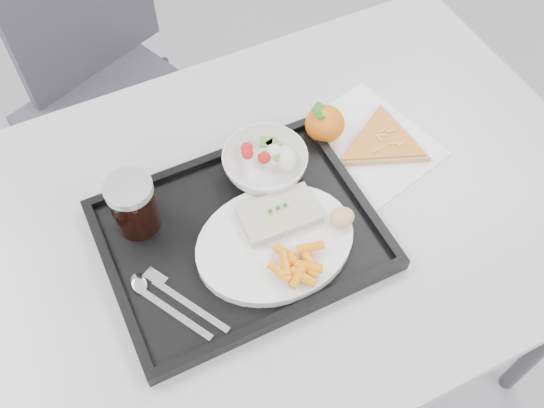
{
  "coord_description": "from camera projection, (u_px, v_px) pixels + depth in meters",
  "views": [
    {
      "loc": [
        -0.26,
        -0.23,
        1.64
      ],
      "look_at": [
        -0.01,
        0.3,
        0.77
      ],
      "focal_mm": 40.0,
      "sensor_mm": 36.0,
      "label": 1
    }
  ],
  "objects": [
    {
      "name": "table",
      "position": [
        275.0,
        229.0,
        1.12
      ],
      "size": [
        1.2,
        0.8,
        0.75
      ],
      "color": "silver",
      "rests_on": "ground"
    },
    {
      "name": "chair",
      "position": [
        106.0,
        74.0,
        1.56
      ],
      "size": [
        0.55,
        0.56,
        0.93
      ],
      "color": "#3C3B44",
      "rests_on": "ground"
    },
    {
      "name": "tray",
      "position": [
        240.0,
        236.0,
        1.03
      ],
      "size": [
        0.45,
        0.35,
        0.03
      ],
      "color": "black",
      "rests_on": "table"
    },
    {
      "name": "dinner_plate",
      "position": [
        275.0,
        243.0,
        1.0
      ],
      "size": [
        0.27,
        0.27,
        0.02
      ],
      "color": "white",
      "rests_on": "tray"
    },
    {
      "name": "fish_fillet",
      "position": [
        279.0,
        214.0,
        1.01
      ],
      "size": [
        0.13,
        0.08,
        0.03
      ],
      "color": "beige",
      "rests_on": "dinner_plate"
    },
    {
      "name": "bread_roll",
      "position": [
        342.0,
        217.0,
        1.0
      ],
      "size": [
        0.04,
        0.04,
        0.03
      ],
      "color": "tan",
      "rests_on": "dinner_plate"
    },
    {
      "name": "salad_bowl",
      "position": [
        265.0,
        163.0,
        1.08
      ],
      "size": [
        0.15,
        0.15,
        0.05
      ],
      "color": "white",
      "rests_on": "tray"
    },
    {
      "name": "cola_glass",
      "position": [
        133.0,
        204.0,
        0.99
      ],
      "size": [
        0.08,
        0.08,
        0.11
      ],
      "color": "black",
      "rests_on": "tray"
    },
    {
      "name": "cutlery",
      "position": [
        165.0,
        297.0,
        0.95
      ],
      "size": [
        0.12,
        0.16,
        0.01
      ],
      "color": "silver",
      "rests_on": "tray"
    },
    {
      "name": "napkin",
      "position": [
        359.0,
        149.0,
        1.14
      ],
      "size": [
        0.3,
        0.29,
        0.0
      ],
      "color": "white",
      "rests_on": "table"
    },
    {
      "name": "tangerine",
      "position": [
        325.0,
        124.0,
        1.13
      ],
      "size": [
        0.09,
        0.09,
        0.07
      ],
      "color": "orange",
      "rests_on": "napkin"
    },
    {
      "name": "pizza_slice",
      "position": [
        383.0,
        142.0,
        1.14
      ],
      "size": [
        0.23,
        0.23,
        0.02
      ],
      "color": "#DCB669",
      "rests_on": "napkin"
    },
    {
      "name": "carrot_pile",
      "position": [
        297.0,
        265.0,
        0.96
      ],
      "size": [
        0.1,
        0.09,
        0.02
      ],
      "color": "orange",
      "rests_on": "dinner_plate"
    },
    {
      "name": "salad_contents",
      "position": [
        275.0,
        156.0,
        1.07
      ],
      "size": [
        0.09,
        0.09,
        0.03
      ],
      "color": "red",
      "rests_on": "salad_bowl"
    }
  ]
}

